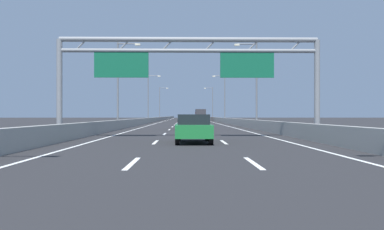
% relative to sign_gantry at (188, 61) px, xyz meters
% --- Properties ---
extents(ground_plane, '(260.00, 260.00, 0.00)m').
position_rel_sign_gantry_xyz_m(ground_plane, '(0.07, 74.43, -4.83)').
color(ground_plane, '#262628').
extents(lane_dash_left_1, '(0.16, 3.00, 0.01)m').
position_rel_sign_gantry_xyz_m(lane_dash_left_1, '(-1.73, -13.07, -4.82)').
color(lane_dash_left_1, white).
rests_on(lane_dash_left_1, ground_plane).
extents(lane_dash_left_2, '(0.16, 3.00, 0.01)m').
position_rel_sign_gantry_xyz_m(lane_dash_left_2, '(-1.73, -4.07, -4.82)').
color(lane_dash_left_2, white).
rests_on(lane_dash_left_2, ground_plane).
extents(lane_dash_left_3, '(0.16, 3.00, 0.01)m').
position_rel_sign_gantry_xyz_m(lane_dash_left_3, '(-1.73, 4.93, -4.82)').
color(lane_dash_left_3, white).
rests_on(lane_dash_left_3, ground_plane).
extents(lane_dash_left_4, '(0.16, 3.00, 0.01)m').
position_rel_sign_gantry_xyz_m(lane_dash_left_4, '(-1.73, 13.93, -4.82)').
color(lane_dash_left_4, white).
rests_on(lane_dash_left_4, ground_plane).
extents(lane_dash_left_5, '(0.16, 3.00, 0.01)m').
position_rel_sign_gantry_xyz_m(lane_dash_left_5, '(-1.73, 22.93, -4.82)').
color(lane_dash_left_5, white).
rests_on(lane_dash_left_5, ground_plane).
extents(lane_dash_left_6, '(0.16, 3.00, 0.01)m').
position_rel_sign_gantry_xyz_m(lane_dash_left_6, '(-1.73, 31.93, -4.82)').
color(lane_dash_left_6, white).
rests_on(lane_dash_left_6, ground_plane).
extents(lane_dash_left_7, '(0.16, 3.00, 0.01)m').
position_rel_sign_gantry_xyz_m(lane_dash_left_7, '(-1.73, 40.93, -4.82)').
color(lane_dash_left_7, white).
rests_on(lane_dash_left_7, ground_plane).
extents(lane_dash_left_8, '(0.16, 3.00, 0.01)m').
position_rel_sign_gantry_xyz_m(lane_dash_left_8, '(-1.73, 49.93, -4.82)').
color(lane_dash_left_8, white).
rests_on(lane_dash_left_8, ground_plane).
extents(lane_dash_left_9, '(0.16, 3.00, 0.01)m').
position_rel_sign_gantry_xyz_m(lane_dash_left_9, '(-1.73, 58.93, -4.82)').
color(lane_dash_left_9, white).
rests_on(lane_dash_left_9, ground_plane).
extents(lane_dash_left_10, '(0.16, 3.00, 0.01)m').
position_rel_sign_gantry_xyz_m(lane_dash_left_10, '(-1.73, 67.93, -4.82)').
color(lane_dash_left_10, white).
rests_on(lane_dash_left_10, ground_plane).
extents(lane_dash_left_11, '(0.16, 3.00, 0.01)m').
position_rel_sign_gantry_xyz_m(lane_dash_left_11, '(-1.73, 76.93, -4.82)').
color(lane_dash_left_11, white).
rests_on(lane_dash_left_11, ground_plane).
extents(lane_dash_left_12, '(0.16, 3.00, 0.01)m').
position_rel_sign_gantry_xyz_m(lane_dash_left_12, '(-1.73, 85.93, -4.82)').
color(lane_dash_left_12, white).
rests_on(lane_dash_left_12, ground_plane).
extents(lane_dash_left_13, '(0.16, 3.00, 0.01)m').
position_rel_sign_gantry_xyz_m(lane_dash_left_13, '(-1.73, 94.93, -4.82)').
color(lane_dash_left_13, white).
rests_on(lane_dash_left_13, ground_plane).
extents(lane_dash_left_14, '(0.16, 3.00, 0.01)m').
position_rel_sign_gantry_xyz_m(lane_dash_left_14, '(-1.73, 103.93, -4.82)').
color(lane_dash_left_14, white).
rests_on(lane_dash_left_14, ground_plane).
extents(lane_dash_left_15, '(0.16, 3.00, 0.01)m').
position_rel_sign_gantry_xyz_m(lane_dash_left_15, '(-1.73, 112.93, -4.82)').
color(lane_dash_left_15, white).
rests_on(lane_dash_left_15, ground_plane).
extents(lane_dash_left_16, '(0.16, 3.00, 0.01)m').
position_rel_sign_gantry_xyz_m(lane_dash_left_16, '(-1.73, 121.93, -4.82)').
color(lane_dash_left_16, white).
rests_on(lane_dash_left_16, ground_plane).
extents(lane_dash_left_17, '(0.16, 3.00, 0.01)m').
position_rel_sign_gantry_xyz_m(lane_dash_left_17, '(-1.73, 130.93, -4.82)').
color(lane_dash_left_17, white).
rests_on(lane_dash_left_17, ground_plane).
extents(lane_dash_right_1, '(0.16, 3.00, 0.01)m').
position_rel_sign_gantry_xyz_m(lane_dash_right_1, '(1.87, -13.07, -4.82)').
color(lane_dash_right_1, white).
rests_on(lane_dash_right_1, ground_plane).
extents(lane_dash_right_2, '(0.16, 3.00, 0.01)m').
position_rel_sign_gantry_xyz_m(lane_dash_right_2, '(1.87, -4.07, -4.82)').
color(lane_dash_right_2, white).
rests_on(lane_dash_right_2, ground_plane).
extents(lane_dash_right_3, '(0.16, 3.00, 0.01)m').
position_rel_sign_gantry_xyz_m(lane_dash_right_3, '(1.87, 4.93, -4.82)').
color(lane_dash_right_3, white).
rests_on(lane_dash_right_3, ground_plane).
extents(lane_dash_right_4, '(0.16, 3.00, 0.01)m').
position_rel_sign_gantry_xyz_m(lane_dash_right_4, '(1.87, 13.93, -4.82)').
color(lane_dash_right_4, white).
rests_on(lane_dash_right_4, ground_plane).
extents(lane_dash_right_5, '(0.16, 3.00, 0.01)m').
position_rel_sign_gantry_xyz_m(lane_dash_right_5, '(1.87, 22.93, -4.82)').
color(lane_dash_right_5, white).
rests_on(lane_dash_right_5, ground_plane).
extents(lane_dash_right_6, '(0.16, 3.00, 0.01)m').
position_rel_sign_gantry_xyz_m(lane_dash_right_6, '(1.87, 31.93, -4.82)').
color(lane_dash_right_6, white).
rests_on(lane_dash_right_6, ground_plane).
extents(lane_dash_right_7, '(0.16, 3.00, 0.01)m').
position_rel_sign_gantry_xyz_m(lane_dash_right_7, '(1.87, 40.93, -4.82)').
color(lane_dash_right_7, white).
rests_on(lane_dash_right_7, ground_plane).
extents(lane_dash_right_8, '(0.16, 3.00, 0.01)m').
position_rel_sign_gantry_xyz_m(lane_dash_right_8, '(1.87, 49.93, -4.82)').
color(lane_dash_right_8, white).
rests_on(lane_dash_right_8, ground_plane).
extents(lane_dash_right_9, '(0.16, 3.00, 0.01)m').
position_rel_sign_gantry_xyz_m(lane_dash_right_9, '(1.87, 58.93, -4.82)').
color(lane_dash_right_9, white).
rests_on(lane_dash_right_9, ground_plane).
extents(lane_dash_right_10, '(0.16, 3.00, 0.01)m').
position_rel_sign_gantry_xyz_m(lane_dash_right_10, '(1.87, 67.93, -4.82)').
color(lane_dash_right_10, white).
rests_on(lane_dash_right_10, ground_plane).
extents(lane_dash_right_11, '(0.16, 3.00, 0.01)m').
position_rel_sign_gantry_xyz_m(lane_dash_right_11, '(1.87, 76.93, -4.82)').
color(lane_dash_right_11, white).
rests_on(lane_dash_right_11, ground_plane).
extents(lane_dash_right_12, '(0.16, 3.00, 0.01)m').
position_rel_sign_gantry_xyz_m(lane_dash_right_12, '(1.87, 85.93, -4.82)').
color(lane_dash_right_12, white).
rests_on(lane_dash_right_12, ground_plane).
extents(lane_dash_right_13, '(0.16, 3.00, 0.01)m').
position_rel_sign_gantry_xyz_m(lane_dash_right_13, '(1.87, 94.93, -4.82)').
color(lane_dash_right_13, white).
rests_on(lane_dash_right_13, ground_plane).
extents(lane_dash_right_14, '(0.16, 3.00, 0.01)m').
position_rel_sign_gantry_xyz_m(lane_dash_right_14, '(1.87, 103.93, -4.82)').
color(lane_dash_right_14, white).
rests_on(lane_dash_right_14, ground_plane).
extents(lane_dash_right_15, '(0.16, 3.00, 0.01)m').
position_rel_sign_gantry_xyz_m(lane_dash_right_15, '(1.87, 112.93, -4.82)').
color(lane_dash_right_15, white).
rests_on(lane_dash_right_15, ground_plane).
extents(lane_dash_right_16, '(0.16, 3.00, 0.01)m').
position_rel_sign_gantry_xyz_m(lane_dash_right_16, '(1.87, 121.93, -4.82)').
color(lane_dash_right_16, white).
rests_on(lane_dash_right_16, ground_plane).
extents(lane_dash_right_17, '(0.16, 3.00, 0.01)m').
position_rel_sign_gantry_xyz_m(lane_dash_right_17, '(1.87, 130.93, -4.82)').
color(lane_dash_right_17, white).
rests_on(lane_dash_right_17, ground_plane).
extents(edge_line_left, '(0.16, 176.00, 0.01)m').
position_rel_sign_gantry_xyz_m(edge_line_left, '(-5.18, 62.43, -4.82)').
color(edge_line_left, white).
rests_on(edge_line_left, ground_plane).
extents(edge_line_right, '(0.16, 176.00, 0.01)m').
position_rel_sign_gantry_xyz_m(edge_line_right, '(5.32, 62.43, -4.82)').
color(edge_line_right, white).
rests_on(edge_line_right, ground_plane).
extents(barrier_left, '(0.45, 220.00, 0.95)m').
position_rel_sign_gantry_xyz_m(barrier_left, '(-6.83, 84.43, -4.35)').
color(barrier_left, '#9E9E99').
rests_on(barrier_left, ground_plane).
extents(barrier_right, '(0.45, 220.00, 0.95)m').
position_rel_sign_gantry_xyz_m(barrier_right, '(6.97, 84.43, -4.35)').
color(barrier_right, '#9E9E99').
rests_on(barrier_right, ground_plane).
extents(sign_gantry, '(16.62, 0.36, 6.36)m').
position_rel_sign_gantry_xyz_m(sign_gantry, '(0.00, 0.00, 0.00)').
color(sign_gantry, gray).
rests_on(sign_gantry, ground_plane).
extents(streetlamp_left_mid, '(2.58, 0.28, 9.50)m').
position_rel_sign_gantry_xyz_m(streetlamp_left_mid, '(-7.40, 18.73, 0.57)').
color(streetlamp_left_mid, slate).
rests_on(streetlamp_left_mid, ground_plane).
extents(streetlamp_right_mid, '(2.58, 0.28, 9.50)m').
position_rel_sign_gantry_xyz_m(streetlamp_right_mid, '(7.53, 18.73, 0.57)').
color(streetlamp_right_mid, slate).
rests_on(streetlamp_right_mid, ground_plane).
extents(streetlamp_left_far, '(2.58, 0.28, 9.50)m').
position_rel_sign_gantry_xyz_m(streetlamp_left_far, '(-7.40, 53.90, 0.57)').
color(streetlamp_left_far, slate).
rests_on(streetlamp_left_far, ground_plane).
extents(streetlamp_right_far, '(2.58, 0.28, 9.50)m').
position_rel_sign_gantry_xyz_m(streetlamp_right_far, '(7.53, 53.90, 0.57)').
color(streetlamp_right_far, slate).
rests_on(streetlamp_right_far, ground_plane).
extents(streetlamp_left_distant, '(2.58, 0.28, 9.50)m').
position_rel_sign_gantry_xyz_m(streetlamp_left_distant, '(-7.40, 89.07, 0.57)').
color(streetlamp_left_distant, slate).
rests_on(streetlamp_left_distant, ground_plane).
extents(streetlamp_right_distant, '(2.58, 0.28, 9.50)m').
position_rel_sign_gantry_xyz_m(streetlamp_right_distant, '(7.53, 89.07, 0.57)').
color(streetlamp_right_distant, slate).
rests_on(streetlamp_right_distant, ground_plane).
extents(red_car, '(1.87, 4.27, 1.42)m').
position_rel_sign_gantry_xyz_m(red_car, '(0.00, 107.61, -4.08)').
color(red_car, red).
rests_on(red_car, ground_plane).
extents(black_car, '(1.72, 4.35, 1.42)m').
position_rel_sign_gantry_xyz_m(black_car, '(-0.05, 14.98, -4.08)').
color(black_car, black).
rests_on(black_car, ground_plane).
extents(blue_car, '(1.76, 4.31, 1.54)m').
position_rel_sign_gantry_xyz_m(blue_car, '(-0.15, 87.99, -4.05)').
color(blue_car, '#2347AD').
rests_on(blue_car, ground_plane).
extents(silver_car, '(1.75, 4.51, 1.47)m').
position_rel_sign_gantry_xyz_m(silver_car, '(0.29, 101.39, -4.08)').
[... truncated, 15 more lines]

